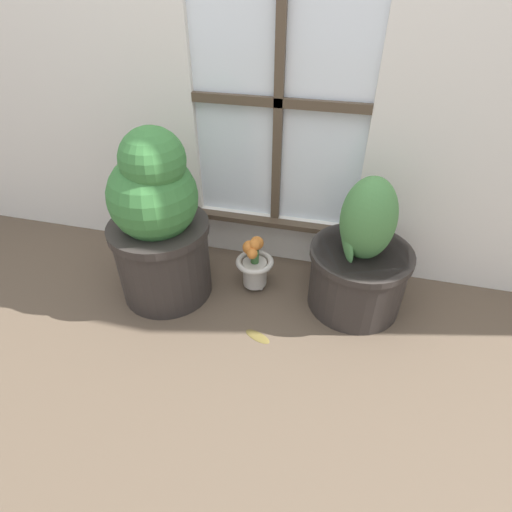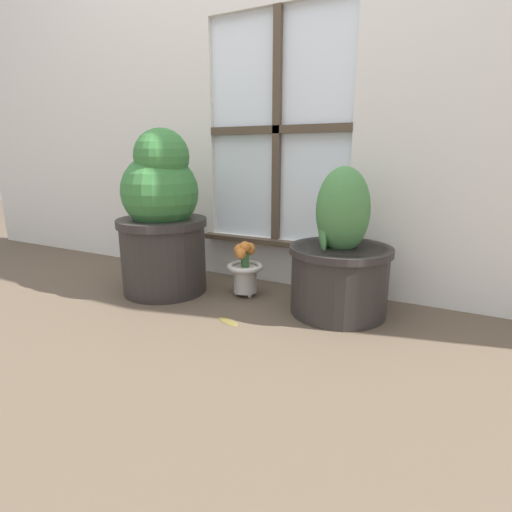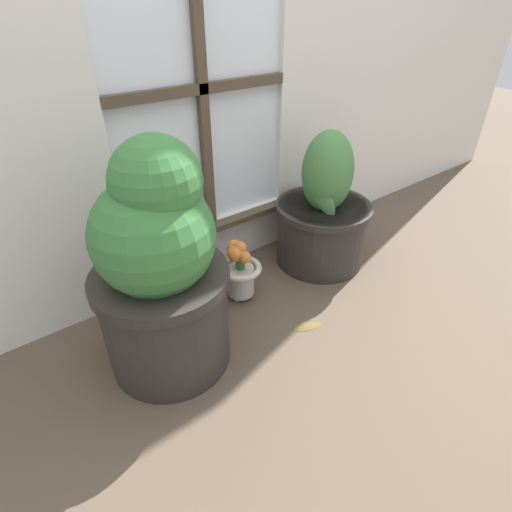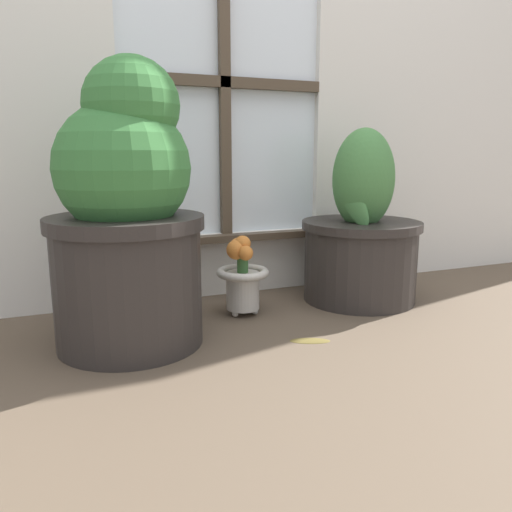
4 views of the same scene
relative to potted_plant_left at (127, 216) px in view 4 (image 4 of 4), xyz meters
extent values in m
plane|color=brown|center=(0.39, -0.17, -0.34)|extent=(10.00, 10.00, 0.00)
cube|color=silver|center=(0.39, 0.38, -0.23)|extent=(0.71, 0.05, 0.22)
cube|color=white|center=(0.39, 0.39, 0.39)|extent=(0.71, 0.02, 1.02)
cube|color=#4C3D2D|center=(0.39, 0.37, 0.39)|extent=(0.04, 0.02, 1.02)
cube|color=#4C3D2D|center=(0.39, 0.37, 0.39)|extent=(0.71, 0.02, 0.04)
cube|color=#4C3D2D|center=(0.39, 0.34, -0.13)|extent=(0.77, 0.06, 0.02)
cylinder|color=#2D2826|center=(0.00, 0.00, -0.17)|extent=(0.38, 0.38, 0.34)
cylinder|color=#2D2826|center=(0.00, 0.00, -0.02)|extent=(0.40, 0.40, 0.03)
cylinder|color=#38281E|center=(0.00, 0.00, 0.00)|extent=(0.35, 0.35, 0.01)
sphere|color=#387538|center=(0.00, 0.00, 0.12)|extent=(0.34, 0.34, 0.34)
sphere|color=#387538|center=(0.02, -0.01, 0.27)|extent=(0.24, 0.24, 0.24)
ellipsoid|color=#387538|center=(0.01, 0.10, 0.10)|extent=(0.17, 0.06, 0.17)
cylinder|color=#2D2826|center=(0.79, 0.12, -0.20)|extent=(0.38, 0.38, 0.27)
cylinder|color=#2D2826|center=(0.79, 0.12, -0.08)|extent=(0.40, 0.40, 0.03)
cylinder|color=#38281E|center=(0.79, 0.12, -0.07)|extent=(0.35, 0.35, 0.01)
ellipsoid|color=#477F42|center=(0.79, 0.12, 0.07)|extent=(0.20, 0.20, 0.33)
ellipsoid|color=#477F42|center=(0.72, 0.08, 0.01)|extent=(0.11, 0.16, 0.21)
sphere|color=#BCB7AD|center=(0.36, 0.16, -0.33)|extent=(0.02, 0.02, 0.02)
sphere|color=#BCB7AD|center=(0.33, 0.10, -0.33)|extent=(0.02, 0.02, 0.02)
sphere|color=#BCB7AD|center=(0.39, 0.10, -0.33)|extent=(0.02, 0.02, 0.02)
cylinder|color=#BCB7AD|center=(0.36, 0.12, -0.26)|extent=(0.10, 0.10, 0.12)
torus|color=#BCB7AD|center=(0.36, 0.12, -0.21)|extent=(0.16, 0.16, 0.02)
cylinder|color=#386633|center=(0.36, 0.12, -0.17)|extent=(0.03, 0.03, 0.06)
sphere|color=orange|center=(0.36, 0.12, -0.11)|extent=(0.05, 0.05, 0.05)
sphere|color=orange|center=(0.36, 0.15, -0.13)|extent=(0.06, 0.06, 0.06)
sphere|color=orange|center=(0.34, 0.12, -0.13)|extent=(0.06, 0.06, 0.06)
sphere|color=orange|center=(0.36, 0.08, -0.14)|extent=(0.05, 0.05, 0.05)
ellipsoid|color=brown|center=(0.44, -0.17, -0.34)|extent=(0.12, 0.08, 0.01)
camera|label=1|loc=(0.70, -1.19, 0.84)|focal=28.00mm
camera|label=2|loc=(1.19, -1.38, 0.28)|focal=28.00mm
camera|label=3|loc=(-0.35, -0.90, 0.67)|focal=28.00mm
camera|label=4|loc=(-0.18, -1.29, 0.16)|focal=35.00mm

